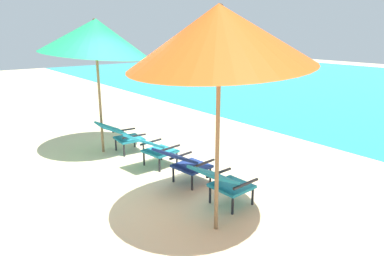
{
  "coord_description": "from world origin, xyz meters",
  "views": [
    {
      "loc": [
        4.8,
        -3.37,
        2.42
      ],
      "look_at": [
        0.0,
        0.34,
        0.75
      ],
      "focal_mm": 33.23,
      "sensor_mm": 36.0,
      "label": 1
    }
  ],
  "objects_px": {
    "lounge_chair_far_left": "(121,134)",
    "beach_umbrella_left": "(95,37)",
    "lounge_chair_far_right": "(223,181)",
    "lounge_chair_near_right": "(184,162)",
    "beach_umbrella_right": "(220,36)",
    "lounge_chair_near_left": "(153,147)"
  },
  "relations": [
    {
      "from": "lounge_chair_far_right",
      "to": "lounge_chair_near_right",
      "type": "bearing_deg",
      "value": 179.03
    },
    {
      "from": "lounge_chair_near_right",
      "to": "lounge_chair_far_right",
      "type": "height_order",
      "value": "same"
    },
    {
      "from": "lounge_chair_far_left",
      "to": "beach_umbrella_left",
      "type": "distance_m",
      "value": 1.94
    },
    {
      "from": "lounge_chair_near_right",
      "to": "beach_umbrella_left",
      "type": "bearing_deg",
      "value": -171.6
    },
    {
      "from": "lounge_chair_near_left",
      "to": "lounge_chair_far_left",
      "type": "bearing_deg",
      "value": -175.72
    },
    {
      "from": "lounge_chair_near_right",
      "to": "beach_umbrella_right",
      "type": "bearing_deg",
      "value": -19.53
    },
    {
      "from": "lounge_chair_near_right",
      "to": "beach_umbrella_right",
      "type": "height_order",
      "value": "beach_umbrella_right"
    },
    {
      "from": "lounge_chair_near_left",
      "to": "beach_umbrella_right",
      "type": "relative_size",
      "value": 0.34
    },
    {
      "from": "lounge_chair_far_left",
      "to": "lounge_chair_near_left",
      "type": "relative_size",
      "value": 0.97
    },
    {
      "from": "lounge_chair_near_left",
      "to": "lounge_chair_far_right",
      "type": "relative_size",
      "value": 1.04
    },
    {
      "from": "lounge_chair_near_right",
      "to": "beach_umbrella_left",
      "type": "distance_m",
      "value": 3.03
    },
    {
      "from": "lounge_chair_far_left",
      "to": "beach_umbrella_right",
      "type": "height_order",
      "value": "beach_umbrella_right"
    },
    {
      "from": "lounge_chair_far_left",
      "to": "beach_umbrella_left",
      "type": "height_order",
      "value": "beach_umbrella_left"
    },
    {
      "from": "lounge_chair_near_right",
      "to": "lounge_chair_far_right",
      "type": "xyz_separation_m",
      "value": [
        0.94,
        -0.02,
        0.0
      ]
    },
    {
      "from": "lounge_chair_near_right",
      "to": "lounge_chair_far_right",
      "type": "distance_m",
      "value": 0.94
    },
    {
      "from": "lounge_chair_far_right",
      "to": "beach_umbrella_left",
      "type": "bearing_deg",
      "value": -174.25
    },
    {
      "from": "beach_umbrella_left",
      "to": "lounge_chair_far_left",
      "type": "bearing_deg",
      "value": 40.59
    },
    {
      "from": "lounge_chair_far_left",
      "to": "beach_umbrella_left",
      "type": "relative_size",
      "value": 0.31
    },
    {
      "from": "lounge_chair_far_left",
      "to": "beach_umbrella_left",
      "type": "bearing_deg",
      "value": -139.41
    },
    {
      "from": "beach_umbrella_right",
      "to": "lounge_chair_far_left",
      "type": "bearing_deg",
      "value": 173.56
    },
    {
      "from": "beach_umbrella_right",
      "to": "lounge_chair_far_right",
      "type": "bearing_deg",
      "value": 128.76
    },
    {
      "from": "lounge_chair_far_left",
      "to": "lounge_chair_near_right",
      "type": "relative_size",
      "value": 0.98
    }
  ]
}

